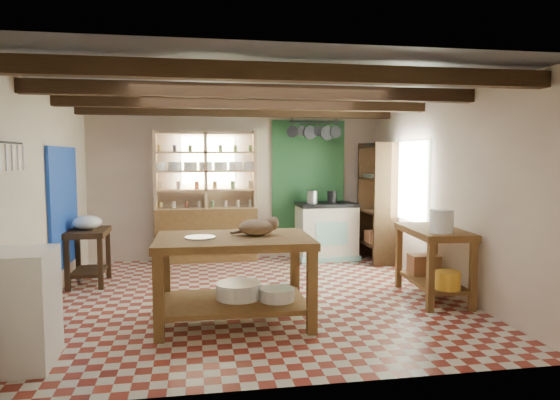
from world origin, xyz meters
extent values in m
cube|color=maroon|center=(0.00, 0.00, -0.01)|extent=(5.00, 5.00, 0.02)
cube|color=#4B4C51|center=(0.00, 0.00, 2.60)|extent=(5.00, 5.00, 0.02)
cube|color=beige|center=(0.00, 2.50, 1.30)|extent=(5.00, 0.04, 2.60)
cube|color=beige|center=(0.00, -2.50, 1.30)|extent=(5.00, 0.04, 2.60)
cube|color=beige|center=(-2.50, 0.00, 1.30)|extent=(0.04, 5.00, 2.60)
cube|color=beige|center=(2.50, 0.00, 1.30)|extent=(0.04, 5.00, 2.60)
cube|color=#372313|center=(0.00, 0.00, 2.48)|extent=(5.00, 3.80, 0.15)
cube|color=#163DAA|center=(-2.47, 0.90, 1.10)|extent=(0.04, 1.40, 1.60)
cube|color=#1E4C27|center=(1.25, 2.47, 1.25)|extent=(1.30, 0.04, 2.30)
cube|color=silver|center=(-0.50, 2.48, 1.70)|extent=(0.90, 0.02, 0.80)
cube|color=silver|center=(2.48, 1.00, 1.40)|extent=(0.02, 1.30, 1.20)
cube|color=black|center=(-2.44, -1.20, 1.78)|extent=(0.06, 0.90, 0.28)
cube|color=black|center=(1.25, 2.05, 2.18)|extent=(0.86, 0.12, 0.36)
cube|color=tan|center=(-0.55, 2.31, 1.10)|extent=(1.70, 0.34, 2.20)
cube|color=#372313|center=(2.28, 1.80, 1.00)|extent=(0.40, 0.86, 2.00)
cube|color=brown|center=(-0.34, -0.91, 0.46)|extent=(1.65, 1.12, 0.92)
cube|color=white|center=(1.50, 2.15, 0.49)|extent=(1.01, 0.69, 0.97)
cube|color=#372313|center=(-2.20, 1.03, 0.38)|extent=(0.52, 0.76, 0.77)
cube|color=white|center=(-2.22, -1.70, 0.49)|extent=(0.56, 0.67, 0.98)
cube|color=brown|center=(2.18, -0.42, 0.44)|extent=(0.72, 1.28, 0.88)
ellipsoid|color=#927255|center=(-0.09, -0.87, 1.01)|extent=(0.43, 0.35, 0.18)
cylinder|color=#B4B4BC|center=(-0.69, -0.95, 0.93)|extent=(0.32, 0.32, 0.02)
cylinder|color=white|center=(-0.29, -0.86, 0.33)|extent=(0.50, 0.50, 0.17)
cylinder|color=white|center=(0.11, -1.02, 0.31)|extent=(0.38, 0.38, 0.13)
cylinder|color=#B4B4BC|center=(1.25, 2.15, 1.08)|extent=(0.19, 0.19, 0.21)
cylinder|color=black|center=(1.60, 2.15, 1.08)|extent=(0.17, 0.17, 0.21)
ellipsoid|color=white|center=(-2.20, 1.03, 0.86)|extent=(0.39, 0.39, 0.19)
cylinder|color=white|center=(2.10, -0.77, 1.02)|extent=(0.29, 0.29, 0.27)
cube|color=#935E3B|center=(2.21, -0.12, 0.36)|extent=(0.39, 0.32, 0.26)
cylinder|color=gold|center=(2.14, -0.87, 0.34)|extent=(0.31, 0.31, 0.21)
camera|label=1|loc=(-0.75, -6.13, 1.77)|focal=32.00mm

